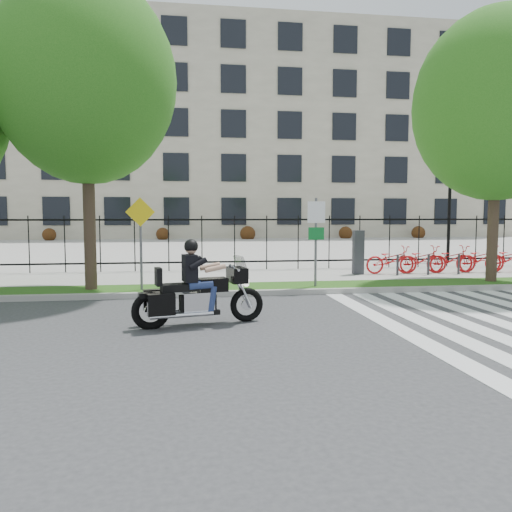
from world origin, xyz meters
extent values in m
plane|color=#323234|center=(0.00, 0.00, 0.00)|extent=(120.00, 120.00, 0.00)
cube|color=#999790|center=(0.00, 4.10, 0.07)|extent=(60.00, 0.20, 0.15)
cube|color=#215214|center=(0.00, 4.95, 0.07)|extent=(60.00, 1.50, 0.15)
cube|color=gray|center=(0.00, 7.45, 0.07)|extent=(60.00, 3.50, 0.15)
cube|color=gray|center=(0.00, 25.00, 0.05)|extent=(80.00, 34.00, 0.10)
cube|color=#A19982|center=(0.00, 45.00, 10.00)|extent=(60.00, 20.00, 20.00)
cylinder|color=black|center=(10.00, 12.00, 2.00)|extent=(0.14, 0.14, 4.00)
cylinder|color=black|center=(10.00, 12.00, 3.90)|extent=(0.06, 0.70, 0.70)
sphere|color=white|center=(9.65, 12.00, 4.00)|extent=(0.36, 0.36, 0.36)
sphere|color=white|center=(10.35, 12.00, 4.00)|extent=(0.36, 0.36, 0.36)
cylinder|color=#34241C|center=(-4.37, 4.95, 2.23)|extent=(0.32, 0.32, 4.15)
ellipsoid|color=#1D5F15|center=(-4.37, 4.95, 5.74)|extent=(4.78, 4.78, 5.49)
cylinder|color=#34241C|center=(7.49, 4.95, 2.06)|extent=(0.32, 0.32, 3.81)
ellipsoid|color=#1D5F15|center=(7.49, 4.95, 5.45)|extent=(4.95, 4.95, 5.69)
cube|color=#2D2D33|center=(4.04, 7.20, 0.90)|extent=(0.35, 0.25, 1.50)
imported|color=red|center=(5.24, 7.20, 0.63)|extent=(1.83, 0.64, 0.96)
cylinder|color=#2D2D33|center=(5.24, 6.70, 0.50)|extent=(0.08, 0.08, 0.70)
imported|color=red|center=(6.34, 7.20, 0.63)|extent=(1.83, 0.64, 0.96)
cylinder|color=#2D2D33|center=(6.34, 6.70, 0.50)|extent=(0.08, 0.08, 0.70)
imported|color=red|center=(7.44, 7.20, 0.63)|extent=(1.83, 0.64, 0.96)
cylinder|color=#2D2D33|center=(7.44, 6.70, 0.50)|extent=(0.08, 0.08, 0.70)
imported|color=red|center=(8.54, 7.20, 0.63)|extent=(1.83, 0.64, 0.96)
cylinder|color=#2D2D33|center=(8.54, 6.70, 0.50)|extent=(0.08, 0.08, 0.70)
imported|color=red|center=(9.64, 7.20, 0.63)|extent=(1.83, 0.64, 0.96)
cylinder|color=#59595B|center=(1.84, 4.60, 1.40)|extent=(0.07, 0.07, 2.50)
cube|color=white|center=(1.84, 4.56, 2.25)|extent=(0.50, 0.03, 0.60)
cube|color=#0C6626|center=(1.84, 4.56, 1.65)|extent=(0.45, 0.03, 0.35)
cylinder|color=#59595B|center=(-2.99, 4.60, 1.35)|extent=(0.07, 0.07, 2.40)
cube|color=yellow|center=(-2.99, 4.56, 2.25)|extent=(0.78, 0.03, 0.78)
torus|color=black|center=(-0.58, 0.89, 0.35)|extent=(0.71, 0.27, 0.70)
torus|color=black|center=(-2.47, 0.50, 0.35)|extent=(0.76, 0.30, 0.74)
cube|color=black|center=(-0.78, 0.85, 0.97)|extent=(0.41, 0.61, 0.31)
cube|color=#26262B|center=(-0.71, 0.87, 1.20)|extent=(0.25, 0.53, 0.31)
cube|color=silver|center=(-1.58, 0.68, 0.46)|extent=(0.67, 0.46, 0.41)
cube|color=black|center=(-1.28, 0.75, 0.79)|extent=(0.62, 0.45, 0.26)
cube|color=black|center=(-1.93, 0.61, 0.77)|extent=(0.77, 0.50, 0.14)
cube|color=black|center=(-2.32, 0.53, 1.00)|extent=(0.17, 0.36, 0.35)
cube|color=black|center=(-2.26, 0.23, 0.51)|extent=(0.53, 0.26, 0.41)
cube|color=black|center=(-2.39, 0.83, 0.51)|extent=(0.53, 0.26, 0.41)
cube|color=black|center=(-1.73, 0.65, 1.14)|extent=(0.32, 0.45, 0.53)
sphere|color=tan|center=(-1.70, 0.66, 1.53)|extent=(0.23, 0.23, 0.23)
sphere|color=black|center=(-1.70, 0.66, 1.57)|extent=(0.27, 0.27, 0.27)
camera|label=1|loc=(-1.82, -9.07, 2.17)|focal=35.00mm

